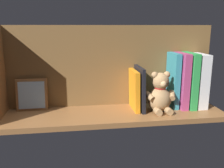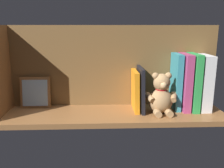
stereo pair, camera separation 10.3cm
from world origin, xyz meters
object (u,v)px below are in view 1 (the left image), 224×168
Objects in this scene: teddy_bear at (160,94)px; picture_frame_leaning at (32,95)px; dictionary_thick_white at (198,80)px; book_0 at (189,80)px.

picture_frame_leaning is (55.80, -9.57, -0.78)cm from teddy_bear.
picture_frame_leaning is at bearing -3.66° from dictionary_thick_white.
picture_frame_leaning is (75.46, -4.82, -5.23)cm from dictionary_thick_white.
picture_frame_leaning is at bearing -11.97° from teddy_bear.
book_0 is at bearing 2.84° from dictionary_thick_white.
teddy_bear reaches higher than picture_frame_leaning.
dictionary_thick_white is at bearing -168.64° from teddy_bear.
book_0 reaches higher than picture_frame_leaning.
teddy_bear is (19.66, 4.75, -4.45)cm from dictionary_thick_white.
dictionary_thick_white is 20.71cm from teddy_bear.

